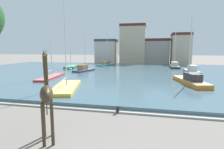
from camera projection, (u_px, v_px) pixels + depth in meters
name	position (u px, v px, depth m)	size (l,w,h in m)	color
harbor_water	(138.00, 73.00, 33.71)	(77.19, 41.94, 0.37)	#476675
quay_edge_coping	(118.00, 111.00, 13.18)	(77.19, 0.50, 0.12)	#ADA89E
giraffe_statue	(47.00, 95.00, 8.89)	(1.73, 2.42, 4.61)	#382B19
sailboat_navy	(85.00, 70.00, 35.57)	(3.23, 6.33, 7.31)	navy
sailboat_black	(174.00, 66.00, 43.52)	(2.48, 8.88, 9.21)	black
sailboat_teal	(107.00, 65.00, 48.19)	(4.13, 7.42, 9.48)	teal
sailboat_orange	(188.00, 81.00, 22.80)	(3.52, 8.66, 8.58)	orange
sailboat_grey	(191.00, 71.00, 33.19)	(2.02, 7.06, 8.39)	#939399
sailboat_red	(53.00, 77.00, 27.74)	(2.73, 8.96, 8.69)	red
sailboat_green	(71.00, 68.00, 40.91)	(3.46, 6.91, 6.12)	#236B42
sailboat_yellow	(67.00, 87.00, 20.25)	(4.49, 8.91, 9.56)	gold
mooring_bollard	(118.00, 110.00, 13.01)	(0.24, 0.24, 0.50)	#232326
townhouse_tall_gabled	(107.00, 51.00, 60.41)	(6.81, 6.66, 8.00)	beige
townhouse_narrow_midrow	(133.00, 44.00, 59.02)	(8.17, 6.70, 12.69)	#C6B293
townhouse_end_terrace	(156.00, 51.00, 57.91)	(8.35, 5.83, 8.04)	gray
townhouse_wide_warehouse	(181.00, 49.00, 55.00)	(5.70, 6.29, 9.59)	#C6B293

